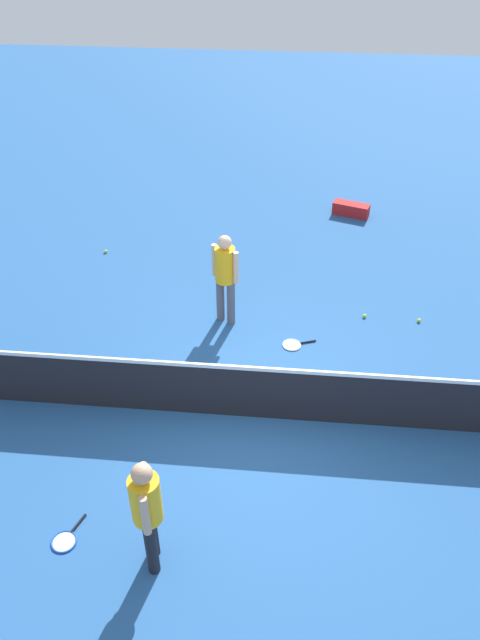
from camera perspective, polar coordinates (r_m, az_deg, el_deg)
name	(u,v)px	position (r m, az deg, el deg)	size (l,w,h in m)	color
ground_plane	(257,417)	(9.29, 1.54, -8.77)	(40.00, 40.00, 0.00)	#265693
court_net	(257,392)	(8.93, 1.59, -6.55)	(10.09, 0.09, 1.07)	#4C4C51
player_near_side	(225,272)	(10.42, -1.36, 4.34)	(0.50, 0.46, 1.70)	#595960
player_far_side	(147,508)	(7.10, -8.47, -16.57)	(0.40, 0.53, 1.70)	black
tennis_racket_near_player	(293,345)	(10.51, 4.87, -2.24)	(0.61, 0.40, 0.03)	white
tennis_racket_far_player	(65,540)	(8.27, -15.59, -18.70)	(0.40, 0.61, 0.03)	blue
tennis_ball_near_player	(365,316)	(11.28, 11.27, 0.38)	(0.07, 0.07, 0.07)	#C6E033
tennis_ball_by_net	(106,251)	(13.16, -12.11, 6.13)	(0.07, 0.07, 0.07)	#C6E033
tennis_ball_midcourt	(419,320)	(11.40, 15.97, -0.04)	(0.07, 0.07, 0.07)	#C6E033
equipment_bag	(349,209)	(14.46, 9.92, 9.92)	(0.85, 0.51, 0.28)	#B21E1E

